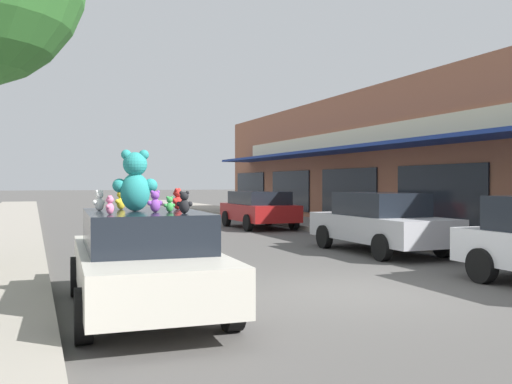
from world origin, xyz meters
TOP-DOWN VIEW (x-y plane):
  - ground_plane at (0.00, 0.00)m, footprint 260.00×260.00m
  - storefront_row at (12.35, 9.60)m, footprint 11.88×34.28m
  - plush_art_car at (-3.44, -0.17)m, footprint 2.09×4.61m
  - teddy_bear_giant at (-3.54, -0.07)m, footprint 0.65×0.42m
  - teddy_bear_pink at (-3.99, -0.80)m, footprint 0.14×0.18m
  - teddy_bear_white at (-4.01, 0.21)m, footprint 0.21×0.19m
  - teddy_bear_purple at (-3.34, -0.47)m, footprint 0.22×0.14m
  - teddy_bear_red at (-2.87, 0.19)m, footprint 0.21×0.22m
  - teddy_bear_black at (-3.05, -0.92)m, footprint 0.22×0.17m
  - teddy_bear_green at (-3.15, -0.51)m, footprint 0.16×0.10m
  - teddy_bear_yellow at (-3.67, 0.49)m, footprint 0.20×0.20m
  - parked_car_far_center at (3.49, 4.37)m, footprint 1.95×4.51m
  - parked_car_far_right at (3.49, 12.87)m, footprint 2.08×4.12m

SIDE VIEW (x-z plane):
  - ground_plane at x=0.00m, z-range 0.00..0.00m
  - plush_art_car at x=-3.44m, z-range 0.04..1.46m
  - parked_car_far_right at x=3.49m, z-range 0.07..1.53m
  - parked_car_far_center at x=3.49m, z-range 0.02..1.58m
  - teddy_bear_green at x=-3.15m, z-range 1.41..1.63m
  - teddy_bear_pink at x=-3.99m, z-range 1.41..1.65m
  - teddy_bear_yellow at x=-3.67m, z-range 1.41..1.70m
  - teddy_bear_black at x=-3.05m, z-range 1.41..1.71m
  - teddy_bear_white at x=-4.01m, z-range 1.41..1.71m
  - teddy_bear_purple at x=-3.34m, z-range 1.41..1.71m
  - teddy_bear_red at x=-2.87m, z-range 1.41..1.73m
  - teddy_bear_giant at x=-3.54m, z-range 1.40..2.27m
  - storefront_row at x=12.35m, z-range 0.00..5.56m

